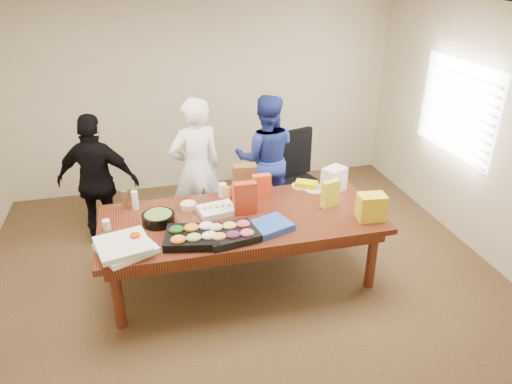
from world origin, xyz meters
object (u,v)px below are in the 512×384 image
object	(u,v)px
person_right	(266,158)
conference_table	(242,248)
office_chair	(300,181)
sheet_cake	(217,210)
person_center	(196,170)
salad_bowl	(158,219)

from	to	relation	value
person_right	conference_table	bearing A→B (deg)	79.36
office_chair	sheet_cake	world-z (taller)	office_chair
person_right	sheet_cake	distance (m)	1.40
person_center	salad_bowl	world-z (taller)	person_center
office_chair	person_right	size ratio (longest dim) A/B	0.68
person_center	person_right	bearing A→B (deg)	-179.92
sheet_cake	conference_table	bearing A→B (deg)	-41.20
person_center	sheet_cake	xyz separation A→B (m)	(0.09, -0.88, -0.08)
office_chair	salad_bowl	size ratio (longest dim) A/B	3.51
sheet_cake	salad_bowl	bearing A→B (deg)	177.03
conference_table	person_center	bearing A→B (deg)	107.15
office_chair	person_center	world-z (taller)	person_center
person_center	person_right	size ratio (longest dim) A/B	1.06
conference_table	person_center	size ratio (longest dim) A/B	1.62
salad_bowl	office_chair	bearing A→B (deg)	28.87
person_right	office_chair	bearing A→B (deg)	166.47
person_center	office_chair	bearing A→B (deg)	166.61
person_right	sheet_cake	xyz separation A→B (m)	(-0.82, -1.13, -0.03)
conference_table	sheet_cake	world-z (taller)	sheet_cake
office_chair	conference_table	bearing A→B (deg)	-149.53
conference_table	person_right	xyz separation A→B (m)	(0.60, 1.27, 0.44)
conference_table	person_right	world-z (taller)	person_right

